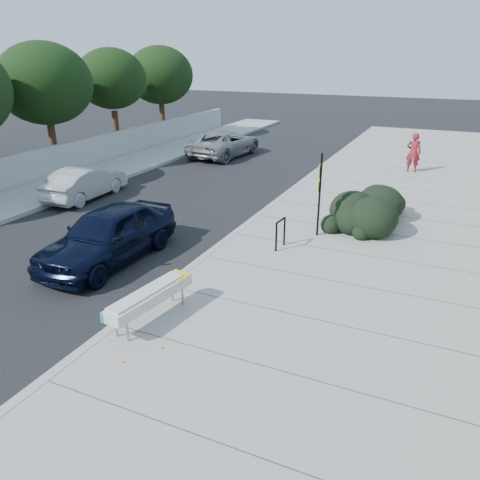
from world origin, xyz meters
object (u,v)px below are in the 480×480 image
object	(u,v)px
bike_rack	(281,231)
wagon_silver	(85,183)
suv_silver	(225,143)
pedestrian	(413,152)
sedan_navy	(108,234)
sign_post	(319,190)
bench	(150,297)

from	to	relation	value
bike_rack	wagon_silver	size ratio (longest dim) A/B	0.23
suv_silver	pedestrian	xyz separation A→B (m)	(10.31, -0.21, 0.37)
suv_silver	sedan_navy	bearing A→B (deg)	107.76
sign_post	wagon_silver	size ratio (longest dim) A/B	0.67
bike_rack	sedan_navy	world-z (taller)	sedan_navy
bike_rack	wagon_silver	world-z (taller)	wagon_silver
bike_rack	sign_post	world-z (taller)	sign_post
bench	sedan_navy	bearing A→B (deg)	149.63
bench	bike_rack	bearing A→B (deg)	84.53
bike_rack	suv_silver	bearing A→B (deg)	128.43
sedan_navy	wagon_silver	bearing A→B (deg)	137.80
bench	sedan_navy	size ratio (longest dim) A/B	0.50
sedan_navy	pedestrian	world-z (taller)	pedestrian
sign_post	sedan_navy	bearing A→B (deg)	-149.08
bike_rack	suv_silver	size ratio (longest dim) A/B	0.17
sign_post	pedestrian	world-z (taller)	sign_post
bench	wagon_silver	xyz separation A→B (m)	(-8.03, 7.00, -0.05)
suv_silver	bench	bearing A→B (deg)	115.43
bench	suv_silver	world-z (taller)	suv_silver
sedan_navy	wagon_silver	size ratio (longest dim) A/B	1.19
suv_silver	pedestrian	size ratio (longest dim) A/B	2.77
sign_post	pedestrian	size ratio (longest dim) A/B	1.39
sedan_navy	pedestrian	xyz separation A→B (m)	(6.79, 14.36, 0.30)
bike_rack	pedestrian	bearing A→B (deg)	83.35
bike_rack	sedan_navy	size ratio (longest dim) A/B	0.19
suv_silver	pedestrian	bearing A→B (deg)	-176.97
sedan_navy	wagon_silver	xyz separation A→B (m)	(-4.95, 4.59, -0.15)
suv_silver	wagon_silver	bearing A→B (deg)	86.04
sedan_navy	suv_silver	xyz separation A→B (m)	(-3.52, 14.57, -0.07)
wagon_silver	suv_silver	bearing A→B (deg)	-101.42
bike_rack	pedestrian	distance (m)	12.07
bike_rack	suv_silver	world-z (taller)	suv_silver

